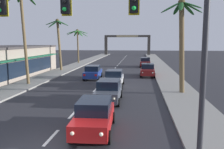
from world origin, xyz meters
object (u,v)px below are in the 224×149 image
Objects in this scene: sedan_third_in_queue at (109,91)px; palm_left_farthest at (78,37)px; sedan_parked_mid_kerb at (148,70)px; sedan_oncoming_far at (93,72)px; sedan_parked_nearest_kerb at (145,62)px; traffic_signal_mast at (111,19)px; sedan_fifth_in_queue at (114,78)px; palm_left_third at (58,35)px; palm_right_second at (182,32)px; town_gateway_arch at (127,42)px; sedan_lead_at_stop_bar at (94,116)px; palm_left_second at (22,10)px.

sedan_third_in_queue is 0.63× the size of palm_left_farthest.
sedan_oncoming_far is at bearing -155.24° from sedan_parked_mid_kerb.
sedan_parked_nearest_kerb is at bearing 82.55° from sedan_third_in_queue.
traffic_signal_mast is 15.75m from sedan_fifth_in_queue.
palm_left_third is (-13.57, -7.04, 4.75)m from sedan_parked_nearest_kerb.
palm_right_second is (5.90, 3.48, 4.57)m from sedan_third_in_queue.
palm_left_farthest is at bearing -105.43° from town_gateway_arch.
palm_right_second reaches higher than sedan_lead_at_stop_bar.
sedan_parked_mid_kerb is at bearing 31.37° from palm_left_second.
sedan_parked_nearest_kerb is 24.49m from palm_left_second.
sedan_third_in_queue is at bearing -149.45° from palm_right_second.
palm_left_second reaches higher than sedan_oncoming_far.
sedan_third_in_queue and sedan_parked_nearest_kerb have the same top height.
sedan_lead_at_stop_bar is 1.00× the size of sedan_parked_mid_kerb.
palm_left_second is at bearing -123.60° from sedan_parked_nearest_kerb.
sedan_fifth_in_queue is at bearing -55.63° from sedan_oncoming_far.
sedan_fifth_in_queue is 1.00× the size of sedan_oncoming_far.
palm_left_third is at bearing -100.83° from town_gateway_arch.
sedan_parked_mid_kerb is at bearing -83.77° from town_gateway_arch.
palm_left_second reaches higher than sedan_third_in_queue.
palm_left_third is 0.53× the size of town_gateway_arch.
sedan_parked_mid_kerb is (3.34, 20.24, 0.00)m from sedan_lead_at_stop_bar.
sedan_oncoming_far is (-3.09, 4.52, 0.00)m from sedan_fifth_in_queue.
sedan_parked_nearest_kerb is at bearing 84.15° from sedan_lead_at_stop_bar.
sedan_lead_at_stop_bar is 0.30× the size of town_gateway_arch.
sedan_fifth_in_queue is at bearing 91.51° from sedan_lead_at_stop_bar.
palm_left_farthest is (-0.25, 12.53, -0.21)m from palm_left_third.
traffic_signal_mast reaches higher than sedan_lead_at_stop_bar.
palm_left_third is at bearing -88.86° from palm_left_farthest.
sedan_third_in_queue is 1.00× the size of sedan_fifth_in_queue.
palm_left_second is 0.68× the size of town_gateway_arch.
traffic_signal_mast is 1.38× the size of palm_left_third.
palm_left_second is (-13.01, -19.58, 6.89)m from sedan_parked_nearest_kerb.
palm_left_second is (-6.32, -4.86, 6.89)m from sedan_oncoming_far.
sedan_lead_at_stop_bar and sedan_third_in_queue have the same top height.
town_gateway_arch is at bearing 91.62° from sedan_lead_at_stop_bar.
sedan_parked_nearest_kerb is at bearing -81.94° from town_gateway_arch.
sedan_lead_at_stop_bar is 20.52m from sedan_parked_mid_kerb.
sedan_fifth_in_queue is 11.67m from palm_left_second.
sedan_lead_at_stop_bar is at bearing -88.38° from town_gateway_arch.
sedan_fifth_in_queue is 19.57m from sedan_parked_nearest_kerb.
sedan_lead_at_stop_bar is at bearing -78.70° from sedan_oncoming_far.
palm_left_second is (-9.67, 5.97, 6.89)m from sedan_third_in_queue.
palm_left_third reaches higher than sedan_parked_nearest_kerb.
sedan_third_in_queue is 25.76m from sedan_parked_nearest_kerb.
traffic_signal_mast is 13.02m from palm_right_second.
sedan_third_in_queue is (-0.07, 6.30, 0.00)m from sedan_lead_at_stop_bar.
traffic_signal_mast is 41.40m from palm_left_farthest.
town_gateway_arch is (7.80, 56.29, -3.46)m from palm_left_second.
traffic_signal_mast is at bearing -84.31° from sedan_fifth_in_queue.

